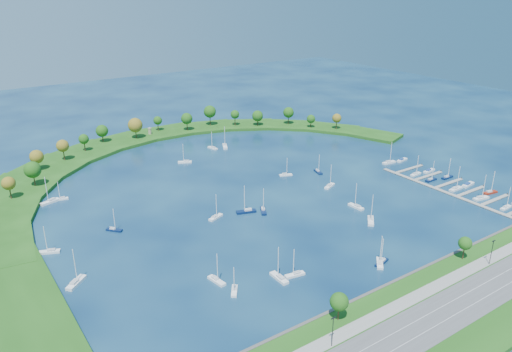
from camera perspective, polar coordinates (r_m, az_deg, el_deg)
ground at (r=260.16m, az=-0.29°, el=-1.38°), size 700.00×700.00×0.00m
south_shoreline at (r=183.72m, az=22.35°, el=-13.40°), size 420.00×43.10×11.60m
breakwater at (r=280.98m, az=-13.80°, el=-0.03°), size 286.74×247.64×2.00m
breakwater_trees at (r=322.88m, az=-11.74°, el=4.75°), size 239.80×93.54×14.90m
harbor_tower at (r=353.34m, az=-12.16°, el=5.10°), size 2.60×2.60×4.44m
dock_system at (r=277.89m, az=21.88°, el=-1.40°), size 24.28×82.00×1.60m
moored_boat_0 at (r=325.01m, az=-3.61°, el=3.51°), size 6.85×9.84×14.22m
moored_boat_1 at (r=282.71m, az=7.17°, el=0.55°), size 3.93×7.78×11.01m
moored_boat_2 at (r=192.22m, az=-20.05°, el=-11.40°), size 8.82×8.19×13.84m
moored_boat_3 at (r=186.07m, az=4.52°, el=-11.19°), size 7.99×3.42×11.38m
moored_boat_4 at (r=227.81m, az=-4.67°, el=-4.69°), size 8.27×4.97×11.76m
moored_boat_5 at (r=197.99m, az=14.09°, el=-9.65°), size 7.34×7.37×11.94m
moored_boat_6 at (r=264.23m, az=-21.54°, el=-2.40°), size 6.82×2.96×9.70m
moored_boat_7 at (r=262.72m, az=-22.65°, el=-2.68°), size 9.82×5.27×13.91m
moored_boat_8 at (r=276.59m, az=3.44°, el=0.20°), size 7.43×4.53×10.58m
moored_boat_9 at (r=233.35m, az=0.84°, el=-3.94°), size 6.13×8.50×12.37m
moored_boat_10 at (r=224.86m, az=-16.05°, el=-5.90°), size 6.32×6.74×10.62m
moored_boat_11 at (r=177.36m, az=-2.51°, el=-12.97°), size 5.62×6.80×10.23m
moored_boat_12 at (r=183.79m, az=2.70°, el=-11.58°), size 2.55×8.88×13.03m
moored_boat_13 at (r=229.83m, az=13.09°, el=-4.95°), size 8.42×8.40×13.66m
moored_boat_14 at (r=263.80m, az=8.49°, el=-1.08°), size 8.64×5.45×12.33m
moored_boat_15 at (r=198.82m, az=14.30°, el=-9.54°), size 7.83×4.05×11.08m
moored_boat_16 at (r=182.84m, az=-4.58°, el=-11.84°), size 3.54×8.37×11.92m
moored_boat_17 at (r=242.13m, az=11.48°, el=-3.42°), size 2.81×8.63×12.53m
moored_boat_18 at (r=298.85m, az=-8.20°, el=1.67°), size 8.24×5.79×11.93m
moored_boat_19 at (r=322.31m, az=-5.01°, el=3.29°), size 3.77×8.06×11.43m
moored_boat_20 at (r=216.16m, az=-22.71°, el=-7.97°), size 8.36×5.30×11.94m
moored_boat_21 at (r=232.45m, az=-1.12°, el=-4.04°), size 9.75×5.49×13.82m
docked_boat_0 at (r=265.03m, az=26.88°, el=-3.20°), size 7.61×2.59×11.00m
docked_boat_2 at (r=270.68m, az=24.51°, el=-2.28°), size 9.13×3.96×12.98m
docked_boat_3 at (r=279.99m, az=25.39°, el=-1.67°), size 8.53×3.66×12.15m
docked_boat_4 at (r=277.47m, az=22.05°, el=-1.33°), size 8.93×2.76×13.01m
docked_boat_5 at (r=285.84m, az=23.25°, el=-0.91°), size 9.68×3.98×1.92m
docked_boat_6 at (r=285.45m, az=19.53°, el=-0.36°), size 7.64×2.23×11.20m
docked_boat_7 at (r=292.23m, az=21.18°, el=-0.08°), size 7.88×2.23×11.57m
docked_boat_8 at (r=291.06m, az=17.94°, el=0.26°), size 8.05×3.04×11.55m
docked_boat_9 at (r=298.59m, az=19.32°, el=0.57°), size 8.91×3.44×1.77m
docked_boat_10 at (r=305.39m, az=15.08°, el=1.58°), size 9.01×3.20×12.99m
docked_boat_11 at (r=311.95m, az=16.49°, el=1.79°), size 8.80×3.80×1.74m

